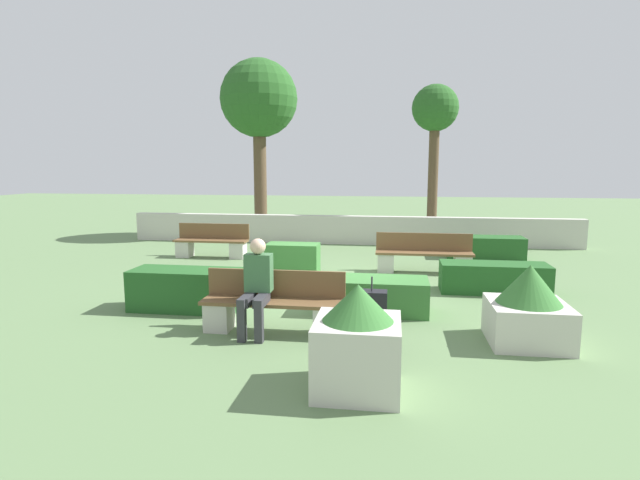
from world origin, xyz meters
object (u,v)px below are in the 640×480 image
(suitcase, at_px, (371,314))
(bench_left_side, at_px, (212,244))
(person_seated_man, at_px, (256,282))
(bench_right_side, at_px, (424,257))
(tree_leftmost, at_px, (259,102))
(tree_center_left, at_px, (435,116))
(bench_front, at_px, (273,308))
(planter_corner_right, at_px, (528,308))
(planter_corner_left, at_px, (357,342))

(suitcase, bearing_deg, bench_left_side, 128.07)
(person_seated_man, bearing_deg, suitcase, 2.25)
(person_seated_man, bearing_deg, bench_right_side, 60.37)
(suitcase, distance_m, tree_leftmost, 11.54)
(suitcase, height_order, tree_center_left, tree_center_left)
(bench_front, relative_size, bench_right_side, 0.96)
(person_seated_man, distance_m, suitcase, 1.67)
(planter_corner_right, height_order, tree_center_left, tree_center_left)
(bench_left_side, distance_m, planter_corner_right, 8.52)
(suitcase, relative_size, tree_center_left, 0.18)
(bench_right_side, relative_size, suitcase, 2.47)
(person_seated_man, height_order, tree_center_left, tree_center_left)
(bench_left_side, height_order, bench_right_side, same)
(person_seated_man, xyz_separation_m, suitcase, (1.62, 0.06, -0.42))
(planter_corner_left, bearing_deg, planter_corner_right, 39.12)
(bench_right_side, distance_m, tree_leftmost, 8.57)
(planter_corner_left, bearing_deg, bench_right_side, 80.25)
(person_seated_man, bearing_deg, bench_front, 34.95)
(tree_leftmost, xyz_separation_m, tree_center_left, (5.75, -0.08, -0.55))
(planter_corner_left, relative_size, tree_center_left, 0.24)
(tree_leftmost, height_order, tree_center_left, tree_leftmost)
(tree_center_left, bearing_deg, tree_leftmost, 179.21)
(bench_left_side, xyz_separation_m, person_seated_man, (2.79, -5.68, 0.42))
(bench_left_side, distance_m, suitcase, 7.14)
(suitcase, distance_m, tree_center_left, 10.58)
(planter_corner_right, bearing_deg, bench_right_side, 104.10)
(planter_corner_left, bearing_deg, tree_leftmost, 109.66)
(bench_front, distance_m, bench_right_side, 5.04)
(bench_right_side, height_order, tree_center_left, tree_center_left)
(bench_left_side, bearing_deg, planter_corner_left, -54.00)
(planter_corner_right, relative_size, tree_leftmost, 0.18)
(bench_front, height_order, planter_corner_right, planter_corner_right)
(planter_corner_left, height_order, tree_leftmost, tree_leftmost)
(suitcase, height_order, tree_leftmost, tree_leftmost)
(bench_front, xyz_separation_m, suitcase, (1.42, -0.08, -0.01))
(bench_left_side, height_order, person_seated_man, person_seated_man)
(planter_corner_right, bearing_deg, suitcase, -177.38)
(bench_right_side, bearing_deg, tree_leftmost, 121.91)
(planter_corner_left, distance_m, tree_leftmost, 12.91)
(person_seated_man, height_order, tree_leftmost, tree_leftmost)
(bench_front, relative_size, planter_corner_right, 1.91)
(planter_corner_left, xyz_separation_m, planter_corner_right, (2.17, 1.76, -0.04))
(bench_front, height_order, bench_left_side, same)
(bench_left_side, bearing_deg, tree_center_left, 40.66)
(tree_leftmost, bearing_deg, suitcase, -66.95)
(bench_left_side, xyz_separation_m, planter_corner_right, (6.49, -5.52, 0.15))
(planter_corner_right, bearing_deg, tree_center_left, 93.25)
(person_seated_man, bearing_deg, bench_left_side, 116.11)
(planter_corner_left, distance_m, suitcase, 1.68)
(bench_right_side, bearing_deg, tree_center_left, 72.08)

